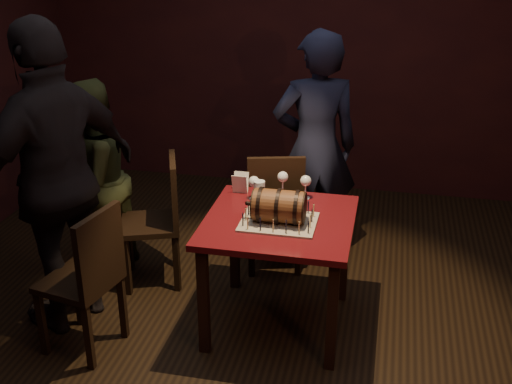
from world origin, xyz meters
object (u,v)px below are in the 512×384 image
(wine_glass_left, at_px, (254,183))
(person_back, at_px, (315,148))
(pub_table, at_px, (279,235))
(pint_of_ale, at_px, (259,193))
(wine_glass_right, at_px, (306,182))
(wine_glass_mid, at_px, (283,178))
(chair_back, at_px, (275,206))
(barrel_cake, at_px, (279,206))
(person_left_rear, at_px, (91,181))
(chair_left_front, at_px, (89,274))
(person_left_front, at_px, (58,179))
(chair_left_rear, at_px, (161,214))

(wine_glass_left, bearing_deg, person_back, 67.72)
(pub_table, bearing_deg, pint_of_ale, 129.05)
(wine_glass_right, bearing_deg, pint_of_ale, -154.70)
(wine_glass_mid, bearing_deg, chair_back, 109.67)
(barrel_cake, relative_size, person_left_rear, 0.25)
(barrel_cake, xyz_separation_m, wine_glass_mid, (-0.05, 0.43, 0.01))
(person_left_rear, bearing_deg, wine_glass_left, 95.09)
(chair_back, xyz_separation_m, person_left_rear, (-1.27, -0.28, 0.20))
(wine_glass_mid, height_order, person_back, person_back)
(person_left_rear, bearing_deg, chair_left_front, 35.09)
(person_left_front, bearing_deg, wine_glass_left, 136.43)
(wine_glass_right, xyz_separation_m, person_left_rear, (-1.53, 0.05, -0.15))
(person_left_rear, bearing_deg, barrel_cake, 84.25)
(wine_glass_mid, xyz_separation_m, person_left_rear, (-1.38, 0.02, -0.15))
(pint_of_ale, height_order, person_left_front, person_left_front)
(wine_glass_left, xyz_separation_m, chair_left_rear, (-0.69, 0.11, -0.35))
(chair_back, bearing_deg, chair_left_rear, -157.66)
(pub_table, bearing_deg, wine_glass_mid, 97.13)
(wine_glass_mid, distance_m, wine_glass_right, 0.16)
(barrel_cake, bearing_deg, chair_left_rear, 155.29)
(wine_glass_right, bearing_deg, person_left_front, -159.23)
(pint_of_ale, xyz_separation_m, chair_back, (0.01, 0.47, -0.30))
(chair_back, bearing_deg, chair_left_front, -126.90)
(pint_of_ale, bearing_deg, person_left_rear, 171.73)
(wine_glass_left, relative_size, person_left_rear, 0.11)
(wine_glass_mid, relative_size, person_left_front, 0.08)
(wine_glass_mid, bearing_deg, chair_left_front, -138.51)
(wine_glass_mid, distance_m, chair_left_front, 1.36)
(barrel_cake, bearing_deg, wine_glass_left, 125.40)
(wine_glass_left, height_order, person_left_front, person_left_front)
(person_back, bearing_deg, wine_glass_left, 49.00)
(person_left_front, bearing_deg, barrel_cake, 120.48)
(wine_glass_left, distance_m, wine_glass_mid, 0.21)
(wine_glass_mid, xyz_separation_m, person_back, (0.13, 0.61, 0.00))
(chair_left_rear, relative_size, person_left_front, 0.48)
(wine_glass_mid, xyz_separation_m, chair_left_front, (-0.99, -0.87, -0.34))
(barrel_cake, xyz_separation_m, chair_left_front, (-1.04, -0.45, -0.34))
(wine_glass_mid, height_order, chair_left_front, chair_left_front)
(pint_of_ale, xyz_separation_m, person_left_rear, (-1.26, 0.18, -0.10))
(pint_of_ale, bearing_deg, person_left_front, -160.36)
(wine_glass_left, distance_m, pint_of_ale, 0.08)
(wine_glass_left, distance_m, chair_left_front, 1.17)
(wine_glass_left, distance_m, person_left_rear, 1.23)
(chair_back, xyz_separation_m, chair_left_rear, (-0.75, -0.31, 0.00))
(person_left_rear, bearing_deg, person_back, 123.04)
(chair_left_front, relative_size, person_back, 0.53)
(chair_left_front, bearing_deg, person_back, 52.93)
(chair_left_rear, bearing_deg, pint_of_ale, -12.05)
(wine_glass_right, distance_m, person_left_rear, 1.54)
(person_left_rear, bearing_deg, person_left_front, 20.82)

